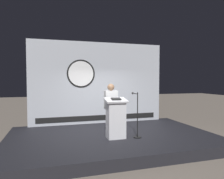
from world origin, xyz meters
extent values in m
plane|color=#6B6056|center=(0.00, 0.00, 0.00)|extent=(40.00, 40.00, 0.00)
cube|color=black|center=(0.00, 0.00, 0.15)|extent=(6.40, 4.00, 0.30)
cube|color=#B2B7C1|center=(0.00, 1.85, 1.91)|extent=(5.34, 0.10, 3.21)
cylinder|color=black|center=(-0.71, 1.80, 2.27)|extent=(1.08, 0.02, 1.08)
cylinder|color=white|center=(-0.71, 1.79, 2.27)|extent=(0.97, 0.02, 0.97)
cube|color=black|center=(0.00, 1.79, 0.52)|extent=(4.80, 0.02, 0.20)
cube|color=silver|center=(0.00, -0.41, 0.85)|extent=(0.52, 0.40, 1.10)
cube|color=silver|center=(0.00, -0.41, 1.43)|extent=(0.64, 0.50, 0.14)
cube|color=black|center=(0.00, -0.43, 1.47)|extent=(0.28, 0.20, 0.06)
cylinder|color=black|center=(-0.01, 0.07, 0.70)|extent=(0.26, 0.26, 0.81)
cube|color=white|center=(-0.01, 0.07, 1.40)|extent=(0.40, 0.24, 0.58)
sphere|color=#997051|center=(-0.01, 0.07, 1.80)|extent=(0.22, 0.22, 0.22)
cylinder|color=black|center=(0.63, -0.56, 0.31)|extent=(0.24, 0.24, 0.02)
cylinder|color=black|center=(0.63, -0.56, 0.98)|extent=(0.03, 0.03, 1.36)
cylinder|color=black|center=(0.63, -0.37, 1.61)|extent=(0.02, 0.39, 0.02)
sphere|color=#262626|center=(0.63, -0.17, 1.61)|extent=(0.07, 0.07, 0.07)
camera|label=1|loc=(-1.84, -6.23, 2.03)|focal=33.26mm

